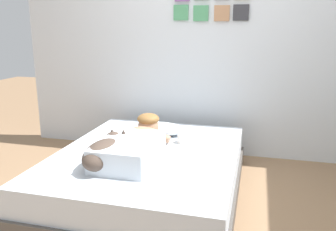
# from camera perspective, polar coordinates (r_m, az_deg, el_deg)

# --- Properties ---
(ground_plane) EXTENTS (12.78, 12.78, 0.00)m
(ground_plane) POSITION_cam_1_polar(r_m,az_deg,el_deg) (2.77, 2.04, -15.98)
(ground_plane) COLOR #8C6B4C
(back_wall) EXTENTS (4.39, 0.12, 2.50)m
(back_wall) POSITION_cam_1_polar(r_m,az_deg,el_deg) (3.84, 7.10, 12.01)
(back_wall) COLOR silver
(back_wall) RESTS_ON ground
(bed) EXTENTS (1.53, 1.90, 0.38)m
(bed) POSITION_cam_1_polar(r_m,az_deg,el_deg) (3.01, -3.26, -9.41)
(bed) COLOR #4C4742
(bed) RESTS_ON ground
(pillow) EXTENTS (0.52, 0.32, 0.11)m
(pillow) POSITION_cam_1_polar(r_m,az_deg,el_deg) (3.39, -1.55, -2.18)
(pillow) COLOR silver
(pillow) RESTS_ON bed
(person_lying) EXTENTS (0.43, 0.92, 0.27)m
(person_lying) POSITION_cam_1_polar(r_m,az_deg,el_deg) (2.81, -5.52, -4.64)
(person_lying) COLOR silver
(person_lying) RESTS_ON bed
(dog) EXTENTS (0.26, 0.57, 0.21)m
(dog) POSITION_cam_1_polar(r_m,az_deg,el_deg) (2.66, -10.39, -6.00)
(dog) COLOR #4C3D33
(dog) RESTS_ON bed
(coffee_cup) EXTENTS (0.12, 0.09, 0.07)m
(coffee_cup) POSITION_cam_1_polar(r_m,az_deg,el_deg) (3.14, 2.44, -3.88)
(coffee_cup) COLOR white
(coffee_cup) RESTS_ON bed
(cell_phone) EXTENTS (0.07, 0.14, 0.01)m
(cell_phone) POSITION_cam_1_polar(r_m,az_deg,el_deg) (2.70, -4.28, -7.69)
(cell_phone) COLOR black
(cell_phone) RESTS_ON bed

